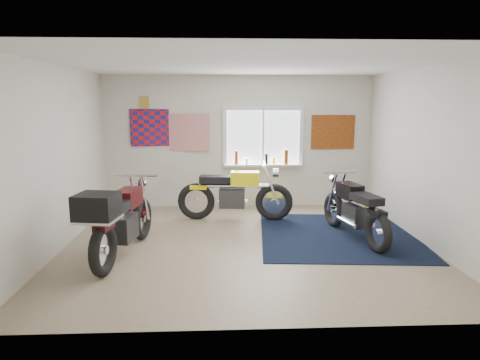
{
  "coord_description": "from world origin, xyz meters",
  "views": [
    {
      "loc": [
        -0.37,
        -6.3,
        2.17
      ],
      "look_at": [
        -0.07,
        0.4,
        0.94
      ],
      "focal_mm": 32.0,
      "sensor_mm": 36.0,
      "label": 1
    }
  ],
  "objects_px": {
    "yellow_triumph": "(234,195)",
    "navy_rug": "(338,235)",
    "black_chrome_bike": "(354,211)",
    "maroon_tourer": "(119,220)"
  },
  "relations": [
    {
      "from": "yellow_triumph",
      "to": "navy_rug",
      "type": "bearing_deg",
      "value": -27.02
    },
    {
      "from": "navy_rug",
      "to": "black_chrome_bike",
      "type": "bearing_deg",
      "value": -37.62
    },
    {
      "from": "navy_rug",
      "to": "maroon_tourer",
      "type": "height_order",
      "value": "maroon_tourer"
    },
    {
      "from": "black_chrome_bike",
      "to": "maroon_tourer",
      "type": "bearing_deg",
      "value": 89.98
    },
    {
      "from": "navy_rug",
      "to": "black_chrome_bike",
      "type": "distance_m",
      "value": 0.52
    },
    {
      "from": "yellow_triumph",
      "to": "black_chrome_bike",
      "type": "xyz_separation_m",
      "value": [
        1.88,
        -1.21,
        -0.03
      ]
    },
    {
      "from": "yellow_triumph",
      "to": "maroon_tourer",
      "type": "distance_m",
      "value": 2.58
    },
    {
      "from": "navy_rug",
      "to": "black_chrome_bike",
      "type": "height_order",
      "value": "black_chrome_bike"
    },
    {
      "from": "yellow_triumph",
      "to": "black_chrome_bike",
      "type": "distance_m",
      "value": 2.23
    },
    {
      "from": "navy_rug",
      "to": "maroon_tourer",
      "type": "distance_m",
      "value": 3.49
    }
  ]
}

